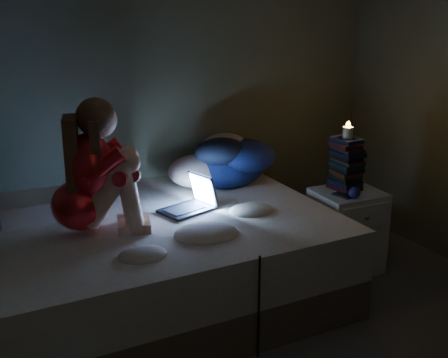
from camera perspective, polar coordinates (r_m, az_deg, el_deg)
wall_back at (r=4.23m, az=-6.35°, el=9.71°), size 3.60×0.02×2.60m
bed at (r=3.67m, az=-6.53°, el=-8.10°), size 2.11×1.58×0.58m
pillow at (r=3.71m, az=-18.35°, el=-2.66°), size 0.45×0.32×0.13m
woman at (r=3.28m, az=-14.58°, el=1.16°), size 0.56×0.44×0.79m
laptop at (r=3.60m, az=-3.81°, el=-1.49°), size 0.39×0.32×0.24m
clothes_pile at (r=4.13m, az=0.16°, el=2.09°), size 0.76×0.69×0.38m
nightstand at (r=4.16m, az=12.15°, el=-5.08°), size 0.46×0.42×0.59m
book_stack at (r=4.07m, az=12.11°, el=1.46°), size 0.19×0.25×0.36m
candle at (r=4.02m, az=12.31°, el=4.45°), size 0.07×0.07×0.08m
phone at (r=3.95m, az=11.92°, el=-1.65°), size 0.10×0.15×0.01m
blue_orb at (r=3.92m, az=13.08°, el=-1.34°), size 0.08×0.08×0.08m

